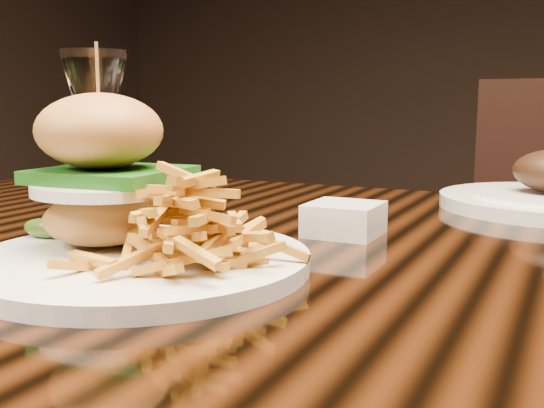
% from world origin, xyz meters
% --- Properties ---
extents(dining_table, '(1.60, 0.90, 0.75)m').
position_xyz_m(dining_table, '(0.00, 0.00, 0.67)').
color(dining_table, black).
rests_on(dining_table, ground).
extents(burger_plate, '(0.30, 0.30, 0.20)m').
position_xyz_m(burger_plate, '(-0.17, -0.16, 0.80)').
color(burger_plate, white).
rests_on(burger_plate, dining_table).
extents(ramekin, '(0.10, 0.10, 0.04)m').
position_xyz_m(ramekin, '(-0.06, 0.05, 0.77)').
color(ramekin, white).
rests_on(ramekin, dining_table).
extents(wine_glass, '(0.07, 0.07, 0.20)m').
position_xyz_m(wine_glass, '(-0.30, -0.06, 0.90)').
color(wine_glass, white).
rests_on(wine_glass, dining_table).
extents(water_tumbler, '(0.07, 0.07, 0.09)m').
position_xyz_m(water_tumbler, '(-0.45, 0.10, 0.80)').
color(water_tumbler, white).
rests_on(water_tumbler, dining_table).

